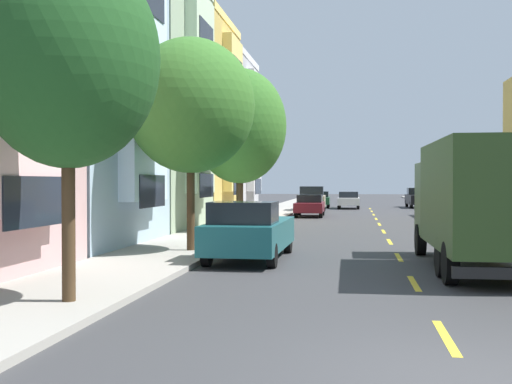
{
  "coord_description": "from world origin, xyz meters",
  "views": [
    {
      "loc": [
        -1.34,
        -7.62,
        2.29
      ],
      "look_at": [
        -5.7,
        20.62,
        1.82
      ],
      "focal_mm": 44.69,
      "sensor_mm": 36.0,
      "label": 1
    }
  ],
  "objects_px": {
    "parked_sedan_burgundy": "(310,205)",
    "moving_white_sedan": "(349,200)",
    "delivery_box_truck": "(477,198)",
    "parked_pickup_black": "(419,198)",
    "street_tree_second": "(191,106)",
    "parked_suv_champagne": "(312,199)",
    "street_tree_nearest": "(68,58)",
    "parked_pickup_teal": "(250,232)",
    "street_tree_third": "(240,126)",
    "parked_sedan_forest": "(319,199)"
  },
  "relations": [
    {
      "from": "street_tree_nearest",
      "to": "parked_sedan_forest",
      "type": "bearing_deg",
      "value": 87.43
    },
    {
      "from": "street_tree_second",
      "to": "delivery_box_truck",
      "type": "relative_size",
      "value": 0.84
    },
    {
      "from": "parked_suv_champagne",
      "to": "parked_pickup_teal",
      "type": "distance_m",
      "value": 29.96
    },
    {
      "from": "street_tree_nearest",
      "to": "street_tree_third",
      "type": "distance_m",
      "value": 17.27
    },
    {
      "from": "street_tree_second",
      "to": "parked_suv_champagne",
      "type": "relative_size",
      "value": 1.37
    },
    {
      "from": "street_tree_nearest",
      "to": "street_tree_second",
      "type": "height_order",
      "value": "street_tree_second"
    },
    {
      "from": "delivery_box_truck",
      "to": "moving_white_sedan",
      "type": "xyz_separation_m",
      "value": [
        -3.6,
        37.43,
        -1.13
      ]
    },
    {
      "from": "parked_sedan_burgundy",
      "to": "parked_pickup_teal",
      "type": "relative_size",
      "value": 0.85
    },
    {
      "from": "parked_sedan_forest",
      "to": "parked_sedan_burgundy",
      "type": "height_order",
      "value": "same"
    },
    {
      "from": "street_tree_third",
      "to": "parked_pickup_teal",
      "type": "distance_m",
      "value": 10.7
    },
    {
      "from": "parked_pickup_teal",
      "to": "parked_pickup_black",
      "type": "bearing_deg",
      "value": 77.53
    },
    {
      "from": "street_tree_nearest",
      "to": "moving_white_sedan",
      "type": "relative_size",
      "value": 1.41
    },
    {
      "from": "parked_pickup_black",
      "to": "delivery_box_truck",
      "type": "bearing_deg",
      "value": -93.56
    },
    {
      "from": "street_tree_third",
      "to": "parked_pickup_black",
      "type": "bearing_deg",
      "value": 69.98
    },
    {
      "from": "delivery_box_truck",
      "to": "parked_suv_champagne",
      "type": "distance_m",
      "value": 31.78
    },
    {
      "from": "moving_white_sedan",
      "to": "parked_sedan_burgundy",
      "type": "bearing_deg",
      "value": -100.54
    },
    {
      "from": "street_tree_third",
      "to": "parked_pickup_teal",
      "type": "height_order",
      "value": "street_tree_third"
    },
    {
      "from": "parked_pickup_teal",
      "to": "moving_white_sedan",
      "type": "height_order",
      "value": "parked_pickup_teal"
    },
    {
      "from": "street_tree_nearest",
      "to": "parked_sedan_forest",
      "type": "distance_m",
      "value": 45.59
    },
    {
      "from": "street_tree_nearest",
      "to": "parked_sedan_burgundy",
      "type": "relative_size",
      "value": 1.41
    },
    {
      "from": "street_tree_nearest",
      "to": "street_tree_second",
      "type": "xyz_separation_m",
      "value": [
        0.0,
        8.63,
        0.17
      ]
    },
    {
      "from": "parked_suv_champagne",
      "to": "moving_white_sedan",
      "type": "height_order",
      "value": "parked_suv_champagne"
    },
    {
      "from": "moving_white_sedan",
      "to": "parked_suv_champagne",
      "type": "bearing_deg",
      "value": -113.13
    },
    {
      "from": "street_tree_nearest",
      "to": "parked_pickup_black",
      "type": "relative_size",
      "value": 1.19
    },
    {
      "from": "street_tree_nearest",
      "to": "moving_white_sedan",
      "type": "bearing_deg",
      "value": 84.0
    },
    {
      "from": "street_tree_nearest",
      "to": "parked_sedan_forest",
      "type": "xyz_separation_m",
      "value": [
        2.04,
        45.4,
        -3.74
      ]
    },
    {
      "from": "delivery_box_truck",
      "to": "parked_pickup_black",
      "type": "distance_m",
      "value": 40.39
    },
    {
      "from": "parked_suv_champagne",
      "to": "parked_pickup_teal",
      "type": "bearing_deg",
      "value": -89.72
    },
    {
      "from": "street_tree_third",
      "to": "parked_sedan_forest",
      "type": "relative_size",
      "value": 1.59
    },
    {
      "from": "street_tree_second",
      "to": "parked_pickup_teal",
      "type": "xyz_separation_m",
      "value": [
        2.06,
        -1.11,
        -3.83
      ]
    },
    {
      "from": "parked_sedan_forest",
      "to": "parked_pickup_teal",
      "type": "bearing_deg",
      "value": -89.97
    },
    {
      "from": "parked_suv_champagne",
      "to": "moving_white_sedan",
      "type": "bearing_deg",
      "value": 66.87
    },
    {
      "from": "street_tree_third",
      "to": "moving_white_sedan",
      "type": "height_order",
      "value": "street_tree_third"
    },
    {
      "from": "parked_pickup_teal",
      "to": "parked_pickup_black",
      "type": "height_order",
      "value": "same"
    },
    {
      "from": "parked_pickup_black",
      "to": "moving_white_sedan",
      "type": "bearing_deg",
      "value": -154.89
    },
    {
      "from": "parked_pickup_teal",
      "to": "parked_pickup_black",
      "type": "distance_m",
      "value": 40.06
    },
    {
      "from": "delivery_box_truck",
      "to": "parked_suv_champagne",
      "type": "xyz_separation_m",
      "value": [
        -6.29,
        31.14,
        -0.89
      ]
    },
    {
      "from": "street_tree_nearest",
      "to": "street_tree_third",
      "type": "bearing_deg",
      "value": 90.0
    },
    {
      "from": "street_tree_second",
      "to": "parked_suv_champagne",
      "type": "height_order",
      "value": "street_tree_second"
    },
    {
      "from": "street_tree_second",
      "to": "street_tree_third",
      "type": "xyz_separation_m",
      "value": [
        -0.0,
        8.63,
        0.1
      ]
    },
    {
      "from": "parked_sedan_burgundy",
      "to": "moving_white_sedan",
      "type": "xyz_separation_m",
      "value": [
        2.4,
        12.92,
        0.0
      ]
    },
    {
      "from": "street_tree_third",
      "to": "parked_sedan_burgundy",
      "type": "relative_size",
      "value": 1.59
    },
    {
      "from": "parked_pickup_teal",
      "to": "parked_sedan_burgundy",
      "type": "bearing_deg",
      "value": 89.66
    },
    {
      "from": "street_tree_second",
      "to": "parked_suv_champagne",
      "type": "distance_m",
      "value": 29.15
    },
    {
      "from": "street_tree_nearest",
      "to": "parked_pickup_teal",
      "type": "relative_size",
      "value": 1.19
    },
    {
      "from": "parked_sedan_forest",
      "to": "parked_pickup_teal",
      "type": "xyz_separation_m",
      "value": [
        0.02,
        -37.87,
        0.08
      ]
    },
    {
      "from": "delivery_box_truck",
      "to": "parked_suv_champagne",
      "type": "bearing_deg",
      "value": 101.42
    },
    {
      "from": "street_tree_nearest",
      "to": "parked_sedan_forest",
      "type": "relative_size",
      "value": 1.4
    },
    {
      "from": "street_tree_third",
      "to": "parked_sedan_burgundy",
      "type": "xyz_separation_m",
      "value": [
        2.2,
        13.6,
        -4.02
      ]
    },
    {
      "from": "street_tree_nearest",
      "to": "parked_sedan_burgundy",
      "type": "xyz_separation_m",
      "value": [
        2.2,
        30.86,
        -3.74
      ]
    }
  ]
}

